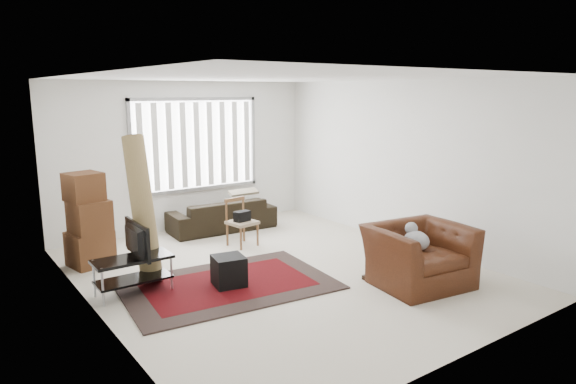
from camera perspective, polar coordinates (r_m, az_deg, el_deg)
name	(u,v)px	position (r m, az deg, el deg)	size (l,w,h in m)	color
room	(260,145)	(7.42, -3.12, 5.25)	(6.00, 6.02, 2.71)	beige
persian_rug	(228,285)	(6.92, -6.68, -10.18)	(2.85, 2.06, 0.02)	black
tv_stand	(133,268)	(6.78, -16.85, -8.05)	(0.96, 0.43, 0.48)	black
tv	(131,240)	(6.68, -17.02, -5.16)	(0.78, 0.10, 0.45)	black
subwoofer	(229,271)	(6.81, -6.60, -8.68)	(0.39, 0.39, 0.39)	black
moving_boxes	(88,223)	(8.00, -21.29, -3.21)	(0.65, 0.61, 1.38)	#55321B
white_flatpack	(94,239)	(8.11, -20.71, -4.93)	(0.59, 0.09, 0.75)	silver
rolled_rug	(142,208)	(7.13, -15.86, -1.74)	(0.29, 0.29, 1.96)	olive
sofa	(222,210)	(9.50, -7.36, -2.01)	(1.93, 0.84, 0.74)	black
side_chair	(241,220)	(8.50, -5.20, -3.09)	(0.48, 0.48, 0.79)	#847056
armchair	(419,251)	(6.99, 14.35, -6.40)	(1.36, 1.23, 0.91)	#3E1B0C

